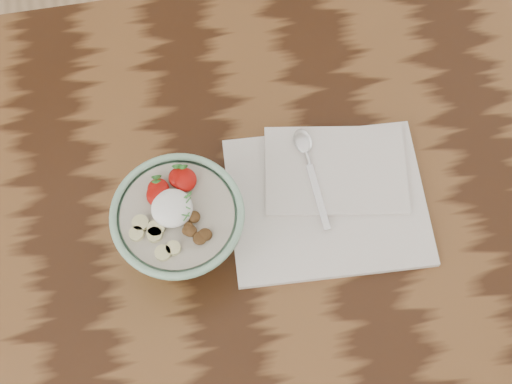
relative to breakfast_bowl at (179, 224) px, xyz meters
The scene contains 4 objects.
table 15.92cm from the breakfast_bowl, 21.96° to the right, with size 160.00×90.00×75.00cm.
breakfast_bowl is the anchor object (origin of this frame).
napkin 22.27cm from the breakfast_bowl, ahead, with size 29.14×24.86×1.72cm.
spoon 21.70cm from the breakfast_bowl, 24.70° to the left, with size 2.90×16.16×0.84cm.
Camera 1 is at (0.17, -33.06, 169.82)cm, focal length 50.00 mm.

